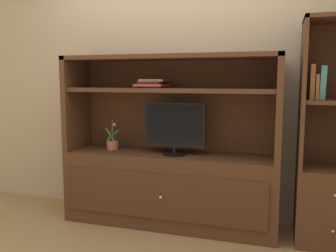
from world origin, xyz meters
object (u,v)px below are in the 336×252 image
object	(u,v)px
media_console	(170,171)
upright_book_row	(317,83)
tv_monitor	(174,128)
magazine_stack	(153,84)
bookshelf_tall	(332,173)
potted_plant	(113,144)

from	to	relation	value
media_console	upright_book_row	size ratio (longest dim) A/B	7.03
tv_monitor	magazine_stack	bearing A→B (deg)	171.28
magazine_stack	bookshelf_tall	xyz separation A→B (m)	(1.47, 0.02, -0.69)
media_console	tv_monitor	size ratio (longest dim) A/B	3.51
potted_plant	bookshelf_tall	distance (m)	1.88
media_console	bookshelf_tall	size ratio (longest dim) A/B	1.07
media_console	upright_book_row	xyz separation A→B (m)	(1.18, -0.01, 0.78)
tv_monitor	bookshelf_tall	bearing A→B (deg)	2.12
potted_plant	magazine_stack	bearing A→B (deg)	-3.09
bookshelf_tall	media_console	bearing A→B (deg)	-179.78
tv_monitor	upright_book_row	distance (m)	1.19
media_console	tv_monitor	world-z (taller)	media_console
media_console	magazine_stack	xyz separation A→B (m)	(-0.15, -0.01, 0.77)
magazine_stack	upright_book_row	xyz separation A→B (m)	(1.33, 0.01, 0.01)
upright_book_row	media_console	bearing A→B (deg)	179.73
media_console	bookshelf_tall	xyz separation A→B (m)	(1.32, 0.00, 0.08)
bookshelf_tall	potted_plant	bearing A→B (deg)	179.81
tv_monitor	magazine_stack	size ratio (longest dim) A/B	1.52
potted_plant	media_console	bearing A→B (deg)	-1.16
media_console	magazine_stack	world-z (taller)	media_console
bookshelf_tall	upright_book_row	bearing A→B (deg)	-175.66
media_console	potted_plant	bearing A→B (deg)	178.84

